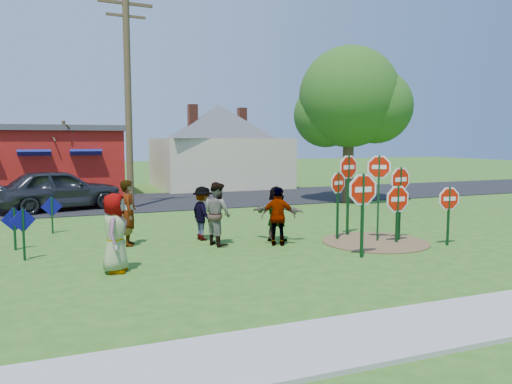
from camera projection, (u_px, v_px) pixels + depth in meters
The scene contains 26 objects.
ground at pixel (224, 248), 14.46m from camera, with size 120.00×120.00×0.00m, color #305C1A.
sidewalk at pixel (367, 337), 7.80m from camera, with size 22.00×1.80×0.08m, color #9E9E99.
road at pixel (154, 201), 25.09m from camera, with size 120.00×7.50×0.04m, color black.
dirt_patch at pixel (375, 242), 15.19m from camera, with size 3.20×3.20×0.03m, color brown.
red_building at pixel (37, 160), 28.86m from camera, with size 9.40×7.69×3.90m.
cream_house at pixel (219, 143), 32.81m from camera, with size 9.40×9.40×6.50m.
stop_sign_a at pixel (363, 197), 13.09m from camera, with size 1.15×0.08×2.39m.
stop_sign_b at pixel (348, 175), 16.05m from camera, with size 1.03×0.26×2.76m.
stop_sign_c at pixel (379, 178), 15.12m from camera, with size 0.85×0.51×2.78m.
stop_sign_d at pixel (400, 185), 15.26m from camera, with size 1.03×0.15×2.42m.
stop_sign_e at pixel (398, 203), 14.97m from camera, with size 1.11×0.07×1.89m.
stop_sign_f at pixel (449, 202), 14.62m from camera, with size 0.94×0.11×1.86m.
stop_sign_g at pixel (338, 190), 15.41m from camera, with size 0.86×0.36×2.25m.
blue_diamond_b at pixel (23, 228), 12.82m from camera, with size 0.61×0.23×1.37m.
blue_diamond_c at pixel (14, 224), 14.03m from camera, with size 0.67×0.26×1.23m.
blue_diamond_d at pixel (52, 211), 16.55m from camera, with size 0.68×0.09×1.25m.
person_a at pixel (115, 233), 11.69m from camera, with size 0.92×0.60×1.88m, color #47528F.
person_b at pixel (129, 213), 14.65m from camera, with size 0.71×0.47×1.94m, color #217A5C.
person_c at pixel (217, 214), 14.73m from camera, with size 0.91×0.71×1.88m, color brown.
person_d at pixel (203, 213), 15.47m from camera, with size 1.08×0.62×1.67m, color #303034.
person_e at pixel (278, 217), 14.65m from camera, with size 1.00×0.42×1.71m, color #452650.
person_f at pixel (277, 214), 15.32m from camera, with size 1.59×0.51×1.71m, color #1A5023.
suv at pixel (59, 189), 21.92m from camera, with size 2.13×5.29×1.80m, color #333238.
utility_pole at pixel (128, 95), 22.12m from camera, with size 2.37×0.34×9.68m.
leafy_tree at pixel (351, 103), 24.29m from camera, with size 5.38×4.90×7.64m.
bare_tree_east at pixel (65, 148), 26.47m from camera, with size 1.80×1.80×4.11m.
Camera 1 is at (-4.40, -13.55, 3.12)m, focal length 35.00 mm.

